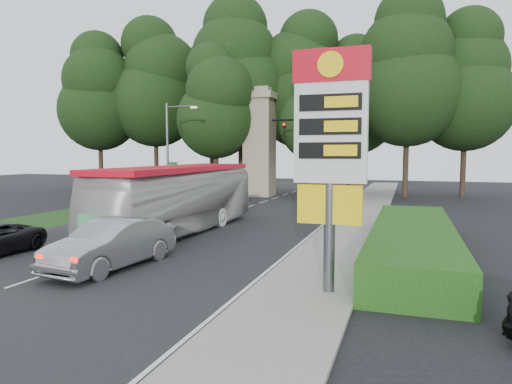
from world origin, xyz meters
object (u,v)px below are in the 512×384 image
(gas_station_pylon, at_px, (331,138))
(traffic_signal_mast, at_px, (331,145))
(monument, at_px, (260,142))
(transit_bus, at_px, (178,200))
(streetlight_signs, at_px, (170,148))
(sedan_silver, at_px, (112,244))

(gas_station_pylon, distance_m, traffic_signal_mast, 22.29)
(monument, height_order, transit_bus, monument)
(streetlight_signs, distance_m, monument, 9.44)
(monument, xyz_separation_m, sedan_silver, (3.50, -27.37, -4.25))
(gas_station_pylon, relative_size, transit_bus, 0.57)
(streetlight_signs, xyz_separation_m, sedan_silver, (8.49, -19.38, -3.58))
(streetlight_signs, xyz_separation_m, monument, (4.99, 7.99, 0.67))
(traffic_signal_mast, distance_m, streetlight_signs, 12.83)
(streetlight_signs, height_order, sedan_silver, streetlight_signs)
(monument, relative_size, transit_bus, 0.83)
(traffic_signal_mast, height_order, sedan_silver, traffic_signal_mast)
(gas_station_pylon, xyz_separation_m, streetlight_signs, (-16.19, 20.01, -0.01))
(streetlight_signs, bearing_deg, traffic_signal_mast, 8.92)
(traffic_signal_mast, bearing_deg, transit_bus, -110.88)
(gas_station_pylon, distance_m, monument, 30.17)
(transit_bus, relative_size, sedan_silver, 2.33)
(gas_station_pylon, bearing_deg, monument, 111.80)
(monument, height_order, sedan_silver, monument)
(sedan_silver, bearing_deg, traffic_signal_mast, 84.82)
(streetlight_signs, bearing_deg, transit_bus, -59.27)
(traffic_signal_mast, xyz_separation_m, monument, (-7.68, 6.00, 0.43))
(streetlight_signs, xyz_separation_m, transit_bus, (7.25, -12.20, -2.75))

